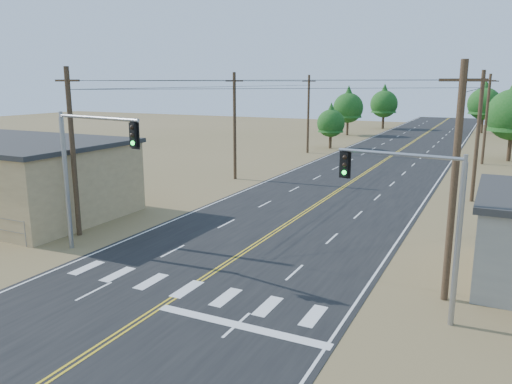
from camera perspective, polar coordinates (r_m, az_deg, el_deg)
The scene contains 14 objects.
ground at distance 17.77m, azimuth -23.25°, elevation -19.54°, with size 220.00×220.00×0.00m, color olive.
road at distance 42.22m, azimuth 8.92°, elevation -0.14°, with size 15.00×200.00×0.02m, color black.
utility_pole_left_near at distance 31.32m, azimuth -20.20°, elevation 4.36°, with size 1.80×0.30×10.00m.
utility_pole_left_mid at distance 47.32m, azimuth -2.46°, elevation 7.61°, with size 1.80×0.30×10.00m.
utility_pole_left_far at distance 65.55m, azimuth 6.00°, elevation 8.91°, with size 1.80×0.30×10.00m.
utility_pole_right_near at distance 21.87m, azimuth 21.71°, elevation 1.02°, with size 1.80×0.30×10.00m.
utility_pole_right_mid at distance 41.67m, azimuth 24.01°, elevation 5.89°, with size 1.80×0.30×10.00m.
utility_pole_right_far at distance 61.60m, azimuth 24.83°, elevation 7.61°, with size 1.80×0.30×10.00m.
signal_mast_left at distance 27.45m, azimuth -19.03°, elevation 3.43°, with size 6.16×1.43×7.60m.
signal_mast_right at distance 20.01m, azimuth 18.43°, elevation -1.77°, with size 4.96×0.88×6.60m.
tree_left_near at distance 70.54m, azimuth 8.56°, elevation 8.09°, with size 3.82×3.82×6.37m.
tree_left_mid at distance 88.85m, azimuth 10.50°, elevation 9.78°, with size 5.14×5.14×8.57m.
tree_left_far at distance 102.60m, azimuth 14.43°, elevation 10.02°, with size 5.29×5.29×8.82m.
tree_right_far at distance 99.78m, azimuth 24.66°, elevation 9.49°, with size 5.73×5.73×9.56m.
Camera 1 is at (11.97, -9.45, 9.13)m, focal length 35.00 mm.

